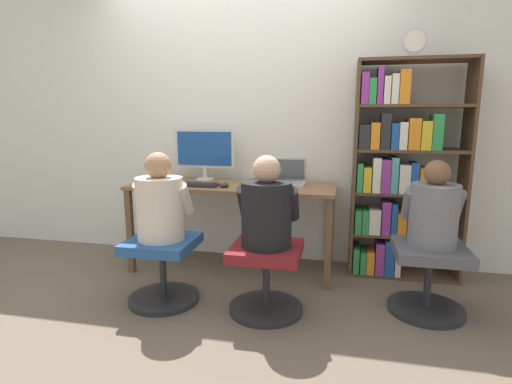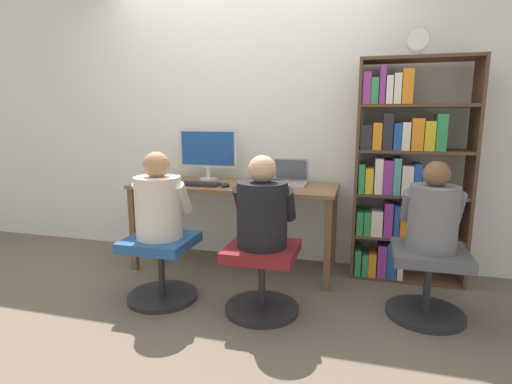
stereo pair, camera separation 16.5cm
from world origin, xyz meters
name	(u,v)px [view 1 (the left image)]	position (x,y,z in m)	size (l,w,h in m)	color
ground_plane	(223,282)	(0.00, 0.00, 0.00)	(14.00, 14.00, 0.00)	brown
wall_back	(243,118)	(0.00, 0.69, 1.30)	(10.00, 0.05, 2.60)	silver
desk	(233,194)	(0.00, 0.31, 0.66)	(1.73, 0.62, 0.75)	brown
desktop_monitor	(205,152)	(-0.31, 0.49, 1.00)	(0.56, 0.16, 0.46)	beige
laptop	(287,179)	(0.45, 0.43, 0.79)	(0.30, 0.28, 0.22)	#B7B7BC
keyboard	(191,184)	(-0.32, 0.17, 0.76)	(0.45, 0.14, 0.03)	#232326
computer_mouse_by_keyboard	(224,185)	(-0.03, 0.17, 0.76)	(0.07, 0.11, 0.03)	black
office_chair_left	(163,265)	(-0.32, -0.41, 0.27)	(0.51, 0.51, 0.47)	#262628
office_chair_right	(266,273)	(0.43, -0.41, 0.27)	(0.51, 0.51, 0.47)	#262628
person_at_monitor	(160,203)	(-0.32, -0.41, 0.72)	(0.40, 0.33, 0.61)	beige
person_at_laptop	(267,209)	(0.43, -0.40, 0.72)	(0.41, 0.33, 0.60)	black
bookshelf	(397,175)	(1.34, 0.45, 0.85)	(0.87, 0.33, 1.75)	#513823
desk_clock	(415,42)	(1.39, 0.37, 1.86)	(0.18, 0.03, 0.20)	#B2B2B7
office_chair_side	(428,274)	(1.50, -0.19, 0.27)	(0.51, 0.51, 0.47)	#262628
person_near_shelf	(434,211)	(1.50, -0.18, 0.71)	(0.38, 0.31, 0.57)	slate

